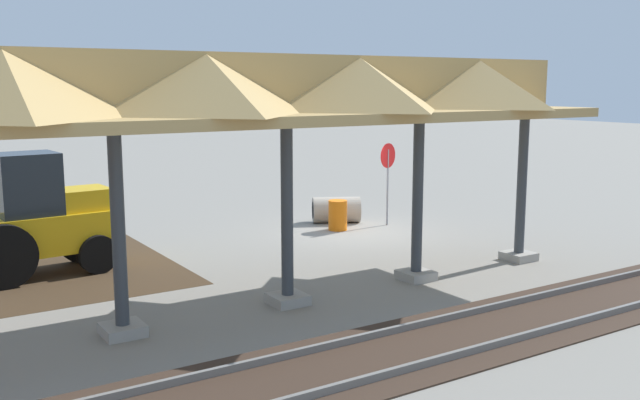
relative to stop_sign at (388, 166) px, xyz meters
The scene contains 7 objects.
ground_plane 2.39m from the stop_sign, 15.52° to the left, with size 120.00×120.00×0.00m, color gray.
platform_canopy 10.12m from the stop_sign, 32.59° to the left, with size 17.80×3.20×4.90m.
rail_tracks 8.87m from the stop_sign, 80.26° to the left, with size 60.00×2.58×0.15m.
stop_sign is the anchor object (origin of this frame).
backhoe 10.45m from the stop_sign, ahead, with size 5.14×1.89×2.82m.
concrete_pipe 2.16m from the stop_sign, 46.67° to the right, with size 1.69×1.40×0.81m.
traffic_barrel 2.22m from the stop_sign, ahead, with size 0.56×0.56×0.90m, color orange.
Camera 1 is at (12.01, 16.76, 4.34)m, focal length 40.00 mm.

